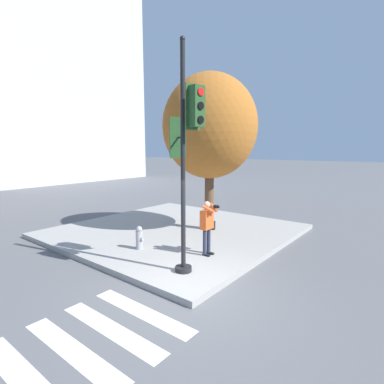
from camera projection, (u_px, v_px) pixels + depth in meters
name	position (u px, v px, depth m)	size (l,w,h in m)	color
ground_plane	(189.00, 293.00, 6.82)	(160.00, 160.00, 0.00)	#5B5B5E
sidewalk_corner	(175.00, 231.00, 11.67)	(8.00, 8.00, 0.17)	#9E9B96
crosswalk_stripes	(24.00, 378.00, 4.28)	(4.89, 2.60, 0.01)	silver
traffic_signal_pole	(185.00, 146.00, 7.21)	(0.72, 1.26, 5.65)	black
person_photographer	(208.00, 223.00, 8.70)	(0.58, 0.54, 1.60)	black
street_tree	(210.00, 127.00, 11.06)	(3.51, 3.51, 5.84)	brown
fire_hydrant	(139.00, 238.00, 9.27)	(0.22, 0.28, 0.73)	#99999E
building_right	(52.00, 76.00, 31.05)	(15.80, 11.05, 21.53)	#BCBCC1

